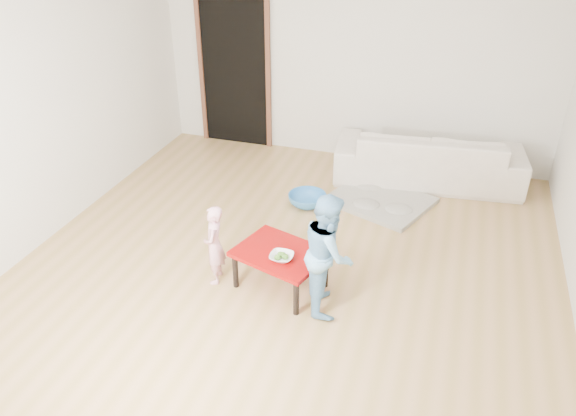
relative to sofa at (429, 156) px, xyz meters
The scene contains 13 objects.
floor 2.33m from the sofa, 117.26° to the right, with size 5.00×5.00×0.01m, color #A78447.
back_wall 1.51m from the sofa, 156.92° to the left, with size 5.00×0.02×2.60m, color silver.
left_wall 4.22m from the sofa, 150.04° to the right, with size 0.02×5.00×2.60m, color silver.
doorway 2.78m from the sofa, behind, with size 1.02×0.08×2.11m, color brown, non-canonical shape.
sofa is the anchor object (origin of this frame).
cushion 0.39m from the sofa, 152.83° to the right, with size 0.40×0.35×0.11m, color orange.
red_table 2.75m from the sofa, 112.09° to the right, with size 0.76×0.57×0.38m, color maroon, non-canonical shape.
bowl 2.83m from the sofa, 110.34° to the right, with size 0.20×0.20×0.05m, color white.
broccoli 2.83m from the sofa, 110.34° to the right, with size 0.12×0.12×0.06m, color #2D5919, non-canonical shape.
child_pink 3.09m from the sofa, 121.65° to the right, with size 0.28×0.18×0.76m, color #E46887.
child_blue 2.73m from the sofa, 102.23° to the right, with size 0.52×0.40×1.07m, color #5C9DD6.
basin 1.62m from the sofa, 139.42° to the right, with size 0.43×0.43×0.13m, color #327BBF.
blanket 0.90m from the sofa, 121.01° to the right, with size 1.04×0.87×0.05m, color #A39C90, non-canonical shape.
Camera 1 is at (1.32, -4.33, 3.14)m, focal length 35.00 mm.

